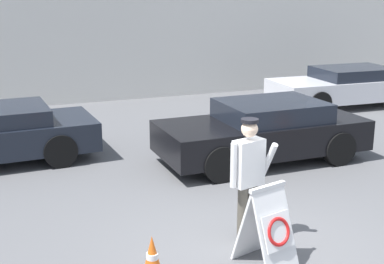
% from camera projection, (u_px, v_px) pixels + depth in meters
% --- Properties ---
extents(ground_plane, '(90.00, 90.00, 0.00)m').
position_uv_depth(ground_plane, '(253.00, 250.00, 7.56)').
color(ground_plane, '#5B5B5E').
extents(perimeter_wall, '(36.00, 0.30, 3.83)m').
position_uv_depth(perimeter_wall, '(92.00, 49.00, 17.14)').
color(perimeter_wall, silver).
rests_on(perimeter_wall, ground_plane).
extents(building_block, '(8.38, 6.97, 5.57)m').
position_uv_depth(building_block, '(185.00, 7.00, 23.27)').
color(building_block, '#B2ADA3').
rests_on(building_block, ground_plane).
extents(barricade_sign, '(0.73, 0.88, 1.13)m').
position_uv_depth(barricade_sign, '(268.00, 227.00, 7.01)').
color(barricade_sign, white).
rests_on(barricade_sign, ground_plane).
extents(security_guard, '(0.69, 0.37, 1.84)m').
position_uv_depth(security_guard, '(248.00, 174.00, 7.58)').
color(security_guard, '#514C42').
rests_on(security_guard, ground_plane).
extents(traffic_cone_far, '(0.36, 0.36, 0.65)m').
position_uv_depth(traffic_cone_far, '(152.00, 260.00, 6.64)').
color(traffic_cone_far, orange).
rests_on(traffic_cone_far, ground_plane).
extents(parked_car_rear_sedan, '(4.41, 1.98, 1.29)m').
position_uv_depth(parked_car_rear_sedan, '(263.00, 131.00, 11.35)').
color(parked_car_rear_sedan, black).
rests_on(parked_car_rear_sedan, ground_plane).
extents(parked_car_far_side, '(4.82, 2.06, 1.22)m').
position_uv_depth(parked_car_far_side, '(347.00, 86.00, 16.66)').
color(parked_car_far_side, black).
rests_on(parked_car_far_side, ground_plane).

